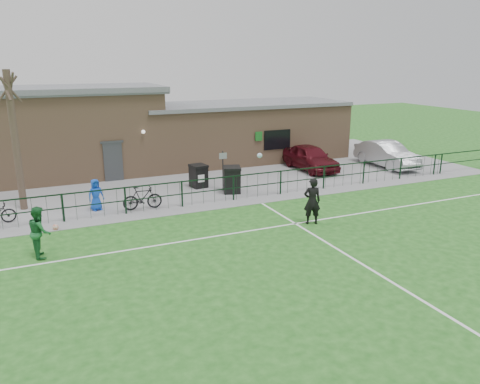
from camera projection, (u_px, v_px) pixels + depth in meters
name	position (u px, v px, depth m)	size (l,w,h in m)	color
ground	(305.00, 272.00, 14.54)	(90.00, 90.00, 0.00)	#1D5819
paving_strip	(179.00, 176.00, 26.41)	(34.00, 13.00, 0.02)	gray
pitch_line_touch	(215.00, 204.00, 21.40)	(28.00, 0.10, 0.01)	white
pitch_line_mid	(250.00, 231.00, 18.06)	(28.00, 0.10, 0.01)	white
pitch_line_perp	(357.00, 261.00, 15.32)	(0.10, 16.00, 0.01)	white
perimeter_fence	(213.00, 190.00, 21.41)	(28.00, 0.10, 1.20)	black
bare_tree	(15.00, 142.00, 19.84)	(0.30, 0.30, 6.00)	#423128
wheelie_bin_left	(198.00, 177.00, 24.05)	(0.72, 0.82, 1.09)	black
wheelie_bin_right	(232.00, 180.00, 23.08)	(0.80, 0.91, 1.21)	black
sign_post	(223.00, 171.00, 23.37)	(0.06, 0.06, 2.00)	black
car_maroon	(310.00, 157.00, 27.78)	(1.76, 4.38, 1.49)	#4F0E16
car_silver	(387.00, 154.00, 28.67)	(1.62, 4.64, 1.53)	#A0A2A7
bicycle_d	(142.00, 198.00, 20.47)	(0.48, 1.70, 1.02)	black
spectator_child	(96.00, 195.00, 20.31)	(0.68, 0.44, 1.39)	blue
goalkeeper_kick	(311.00, 200.00, 18.62)	(1.64, 2.91, 2.54)	black
outfield_player	(40.00, 232.00, 15.51)	(0.85, 0.66, 1.74)	#1C632E
ball_ground	(56.00, 227.00, 18.12)	(0.24, 0.24, 0.24)	silver
clubhouse	(149.00, 131.00, 28.10)	(24.25, 5.40, 4.96)	#A07959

